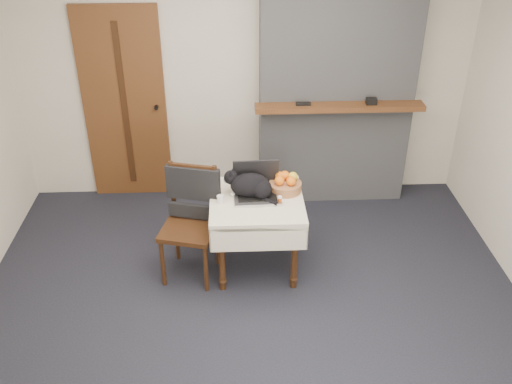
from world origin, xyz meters
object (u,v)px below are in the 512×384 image
cat (251,186)px  chair (192,206)px  pill_bottle (280,200)px  door (125,106)px  side_table (257,210)px  cream_jar (220,199)px  fruit_basket (285,184)px  laptop (257,187)px

cat → chair: 0.53m
cat → pill_bottle: 0.27m
door → side_table: size_ratio=2.56×
cat → cream_jar: 0.28m
cream_jar → chair: (-0.24, 0.06, -0.10)m
door → fruit_basket: size_ratio=7.24×
cream_jar → pill_bottle: pill_bottle is taller
door → fruit_basket: (1.51, -1.22, -0.24)m
pill_bottle → chair: size_ratio=0.07×
side_table → cat: 0.23m
fruit_basket → chair: bearing=-171.5°
cat → cream_jar: (-0.26, -0.09, -0.07)m
cream_jar → chair: size_ratio=0.06×
laptop → cat: (-0.05, -0.02, 0.03)m
door → fruit_basket: bearing=-38.9°
chair → door: bearing=132.4°
side_table → laptop: laptop is taller
side_table → laptop: (0.00, 0.07, 0.18)m
door → side_table: bearing=-46.9°
pill_bottle → door: bearing=135.2°
laptop → cream_jar: (-0.30, -0.11, -0.04)m
door → chair: size_ratio=2.01×
cat → cream_jar: cat is taller
cream_jar → side_table: bearing=8.3°
cat → chair: size_ratio=0.46×
cat → chair: chair is taller
cream_jar → chair: 0.27m
pill_bottle → cream_jar: bearing=174.9°
pill_bottle → fruit_basket: (0.06, 0.22, 0.03)m
fruit_basket → laptop: bearing=-166.1°
fruit_basket → pill_bottle: bearing=-106.2°
laptop → side_table: bearing=-94.4°
pill_bottle → chair: chair is taller
cat → fruit_basket: size_ratio=1.66×
side_table → pill_bottle: 0.26m
door → side_table: door is taller
side_table → chair: chair is taller
side_table → cream_jar: bearing=-171.7°
side_table → fruit_basket: bearing=27.7°
door → chair: (0.72, -1.34, -0.37)m
laptop → cream_jar: bearing=-161.4°
door → cream_jar: (0.96, -1.40, -0.27)m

